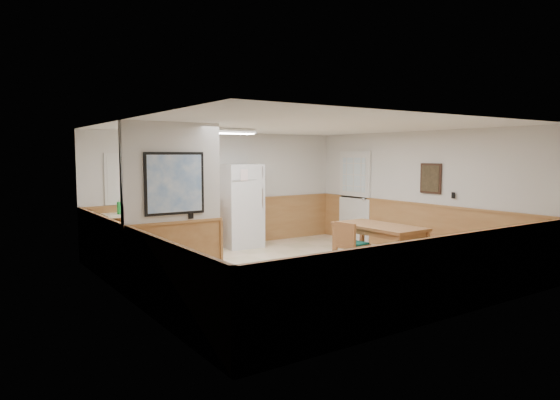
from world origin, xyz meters
TOP-DOWN VIEW (x-y plane):
  - ground at (0.00, 0.00)m, footprint 6.00×6.00m
  - ceiling at (0.00, 0.00)m, footprint 6.00×6.00m
  - back_wall at (0.00, 3.00)m, footprint 6.00×0.02m
  - right_wall at (3.00, 0.00)m, footprint 0.02×6.00m
  - left_wall at (-3.00, 0.00)m, footprint 0.02×6.00m
  - wainscot_back at (0.00, 2.98)m, footprint 6.00×0.04m
  - wainscot_right at (2.98, 0.00)m, footprint 0.04×6.00m
  - wainscot_left at (-2.98, 0.00)m, footprint 0.04×6.00m
  - partition_wall at (-2.25, 0.19)m, footprint 1.50×0.20m
  - kitchen_counter at (-1.21, 2.68)m, footprint 2.20×0.61m
  - exterior_door at (2.96, 1.90)m, footprint 0.07×1.02m
  - kitchen_window at (-2.10, 2.98)m, footprint 0.80×0.04m
  - wall_painting at (2.97, -0.30)m, footprint 0.04×0.50m
  - fluorescent_fixture at (-0.80, 1.30)m, footprint 1.20×0.30m
  - refrigerator at (0.31, 2.63)m, footprint 0.84×0.74m
  - dining_table at (1.44, -0.41)m, footprint 0.89×1.71m
  - dining_bench at (2.80, -0.48)m, footprint 0.42×1.59m
  - dining_chair at (0.77, -0.35)m, footprint 0.69×0.51m
  - fire_extinguisher at (-0.68, 2.70)m, footprint 0.12×0.12m
  - soap_bottle at (-2.33, 2.66)m, footprint 0.10×0.10m

SIDE VIEW (x-z plane):
  - ground at x=0.00m, z-range 0.00..0.00m
  - dining_bench at x=2.80m, z-range 0.12..0.57m
  - kitchen_counter at x=-1.21m, z-range -0.04..0.96m
  - dining_chair at x=0.77m, z-range 0.07..0.92m
  - wainscot_back at x=0.00m, z-range 0.00..1.00m
  - wainscot_right at x=2.98m, z-range 0.00..1.00m
  - wainscot_left at x=-2.98m, z-range 0.00..1.00m
  - dining_table at x=1.44m, z-range 0.28..1.03m
  - refrigerator at x=0.31m, z-range 0.00..1.82m
  - soap_bottle at x=-2.33m, z-range 0.90..1.13m
  - exterior_door at x=2.96m, z-range -0.02..2.13m
  - fire_extinguisher at x=-0.68m, z-range 0.87..1.31m
  - partition_wall at x=-2.25m, z-range -0.02..2.48m
  - back_wall at x=0.00m, z-range 0.00..2.50m
  - right_wall at x=3.00m, z-range 0.00..2.50m
  - left_wall at x=-3.00m, z-range 0.00..2.50m
  - kitchen_window at x=-2.10m, z-range 1.05..2.05m
  - wall_painting at x=2.97m, z-range 1.25..1.85m
  - fluorescent_fixture at x=-0.80m, z-range 2.40..2.49m
  - ceiling at x=0.00m, z-range 2.49..2.51m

